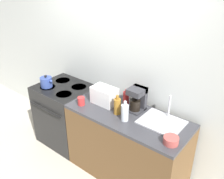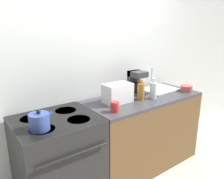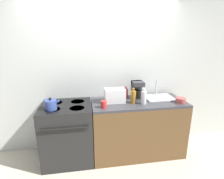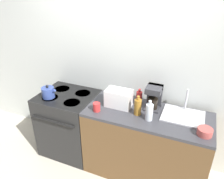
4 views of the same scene
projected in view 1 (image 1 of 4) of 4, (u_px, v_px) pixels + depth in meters
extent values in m
plane|color=beige|center=(80.00, 168.00, 3.43)|extent=(12.00, 12.00, 0.00)
cube|color=silver|center=(114.00, 65.00, 3.34)|extent=(8.00, 0.05, 2.60)
cube|color=black|center=(66.00, 114.00, 3.78)|extent=(0.77, 0.67, 0.93)
cube|color=black|center=(63.00, 87.00, 3.57)|extent=(0.75, 0.66, 0.02)
cylinder|color=black|center=(48.00, 87.00, 3.57)|extent=(0.22, 0.22, 0.01)
cylinder|color=black|center=(64.00, 94.00, 3.38)|extent=(0.22, 0.22, 0.01)
cylinder|color=black|center=(63.00, 81.00, 3.77)|extent=(0.22, 0.22, 0.01)
cylinder|color=black|center=(79.00, 87.00, 3.58)|extent=(0.22, 0.22, 0.01)
cylinder|color=black|center=(45.00, 109.00, 3.41)|extent=(0.65, 0.02, 0.02)
cube|color=brown|center=(127.00, 147.00, 3.15)|extent=(1.50, 0.65, 0.90)
cube|color=#38383D|center=(128.00, 116.00, 2.94)|extent=(1.50, 0.65, 0.04)
cylinder|color=#33478C|center=(46.00, 82.00, 3.54)|extent=(0.17, 0.17, 0.14)
sphere|color=black|center=(45.00, 76.00, 3.50)|extent=(0.04, 0.04, 0.04)
cylinder|color=#33478C|center=(50.00, 82.00, 3.49)|extent=(0.09, 0.03, 0.08)
cube|color=white|center=(104.00, 96.00, 3.11)|extent=(0.32, 0.19, 0.22)
cube|color=black|center=(101.00, 87.00, 3.10)|extent=(0.04, 0.14, 0.01)
cube|color=black|center=(108.00, 89.00, 3.03)|extent=(0.04, 0.14, 0.01)
cube|color=#333338|center=(136.00, 109.00, 3.01)|extent=(0.18, 0.21, 0.02)
cube|color=#333338|center=(140.00, 97.00, 3.00)|extent=(0.18, 0.06, 0.29)
cube|color=#333338|center=(137.00, 91.00, 2.90)|extent=(0.18, 0.21, 0.07)
cylinder|color=black|center=(135.00, 105.00, 2.96)|extent=(0.13, 0.13, 0.13)
cube|color=#B7B7BC|center=(162.00, 122.00, 2.78)|extent=(0.47, 0.38, 0.01)
cylinder|color=silver|center=(169.00, 107.00, 2.82)|extent=(0.02, 0.02, 0.28)
cylinder|color=silver|center=(125.00, 113.00, 2.78)|extent=(0.08, 0.08, 0.20)
cylinder|color=silver|center=(125.00, 103.00, 2.72)|extent=(0.03, 0.03, 0.05)
cylinder|color=#B72828|center=(126.00, 98.00, 3.12)|extent=(0.07, 0.07, 0.16)
cylinder|color=#B72828|center=(126.00, 91.00, 3.08)|extent=(0.03, 0.03, 0.04)
cylinder|color=#9E6B23|center=(117.00, 106.00, 2.90)|extent=(0.08, 0.08, 0.19)
cylinder|color=#9E6B23|center=(117.00, 97.00, 2.85)|extent=(0.03, 0.03, 0.05)
cylinder|color=red|center=(81.00, 101.00, 3.10)|extent=(0.09, 0.09, 0.11)
cylinder|color=#B24C47|center=(171.00, 140.00, 2.45)|extent=(0.15, 0.15, 0.08)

